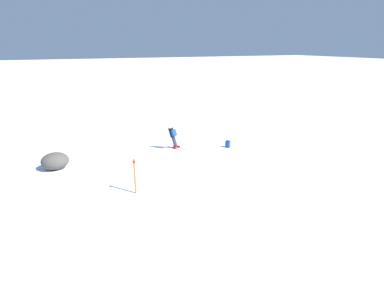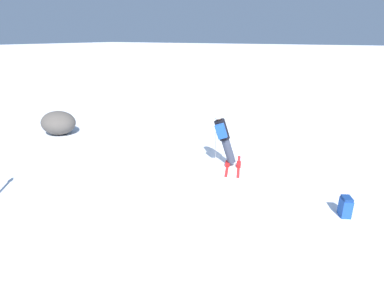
{
  "view_description": "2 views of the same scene",
  "coord_description": "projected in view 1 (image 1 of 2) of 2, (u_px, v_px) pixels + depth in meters",
  "views": [
    {
      "loc": [
        7.47,
        18.62,
        6.93
      ],
      "look_at": [
        0.77,
        3.82,
        1.52
      ],
      "focal_mm": 28.0,
      "sensor_mm": 36.0,
      "label": 1
    },
    {
      "loc": [
        -3.03,
        8.42,
        4.0
      ],
      "look_at": [
        1.05,
        1.3,
        1.03
      ],
      "focal_mm": 28.0,
      "sensor_mm": 36.0,
      "label": 2
    }
  ],
  "objects": [
    {
      "name": "trail_marker",
      "position": [
        135.0,
        174.0,
        14.39
      ],
      "size": [
        0.13,
        0.13,
        1.8
      ],
      "color": "orange",
      "rests_on": "ground"
    },
    {
      "name": "skier",
      "position": [
        173.0,
        135.0,
        20.56
      ],
      "size": [
        1.31,
        1.8,
        1.83
      ],
      "rotation": [
        0.0,
        0.0,
        0.35
      ],
      "color": "red",
      "rests_on": "ground"
    },
    {
      "name": "exposed_boulder_0",
      "position": [
        55.0,
        161.0,
        17.41
      ],
      "size": [
        1.53,
        1.3,
        1.0
      ],
      "primitive_type": "ellipsoid",
      "color": "#4C4742",
      "rests_on": "ground"
    },
    {
      "name": "ground_plane",
      "position": [
        180.0,
        147.0,
        21.21
      ],
      "size": [
        300.0,
        300.0,
        0.0
      ],
      "primitive_type": "plane",
      "color": "white"
    },
    {
      "name": "spare_backpack",
      "position": [
        228.0,
        144.0,
        21.16
      ],
      "size": [
        0.33,
        0.36,
        0.5
      ],
      "rotation": [
        0.0,
        0.0,
        2.0
      ],
      "color": "#194293",
      "rests_on": "ground"
    }
  ]
}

